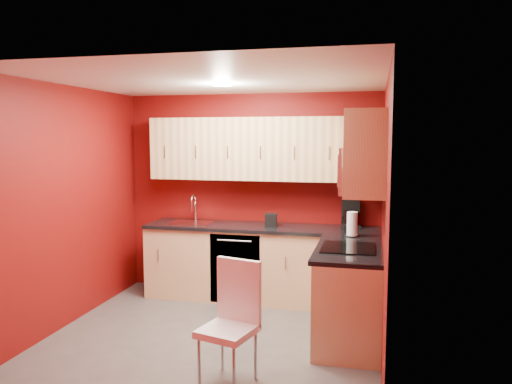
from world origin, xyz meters
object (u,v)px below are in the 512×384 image
at_px(napkin_holder, 271,220).
at_px(paper_towel, 352,224).
at_px(sink, 191,220).
at_px(dining_chair, 228,324).
at_px(microwave, 362,170).
at_px(coffee_maker, 351,214).

height_order(napkin_holder, paper_towel, paper_towel).
xyz_separation_m(sink, dining_chair, (1.10, -2.09, -0.46)).
bearing_deg(sink, microwave, -25.60).
bearing_deg(sink, paper_towel, -11.49).
bearing_deg(dining_chair, napkin_holder, 107.49).
bearing_deg(napkin_holder, coffee_maker, 7.59).
bearing_deg(coffee_maker, microwave, -94.23).
bearing_deg(coffee_maker, paper_towel, -97.77).
distance_m(sink, napkin_holder, 1.02).
distance_m(coffee_maker, dining_chair, 2.43).
distance_m(microwave, dining_chair, 1.88).
xyz_separation_m(sink, napkin_holder, (1.02, -0.02, 0.04)).
height_order(sink, paper_towel, sink).
bearing_deg(microwave, sink, 154.40).
xyz_separation_m(coffee_maker, napkin_holder, (-0.93, -0.12, -0.09)).
xyz_separation_m(microwave, dining_chair, (-0.99, -1.09, -1.17)).
height_order(napkin_holder, dining_chair, napkin_holder).
distance_m(sink, coffee_maker, 1.96).
height_order(microwave, sink, microwave).
bearing_deg(microwave, napkin_holder, 137.44).
bearing_deg(paper_towel, microwave, -79.81).
bearing_deg(dining_chair, microwave, 62.88).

